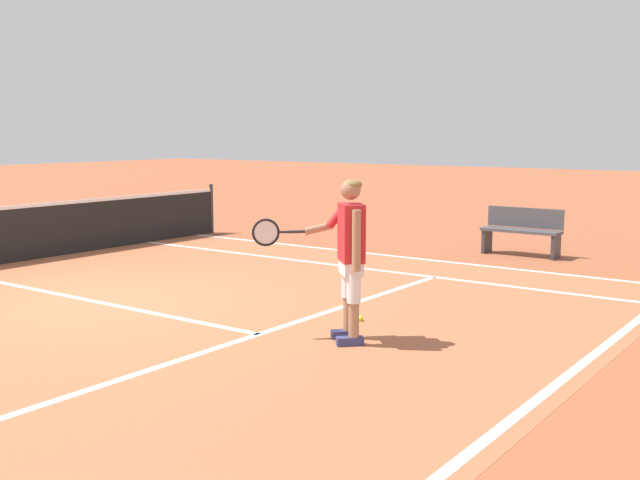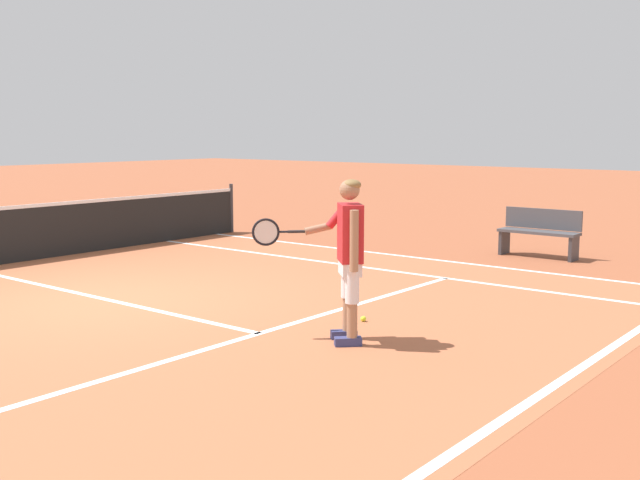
# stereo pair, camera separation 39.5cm
# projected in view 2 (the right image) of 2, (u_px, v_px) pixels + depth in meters

# --- Properties ---
(ground_plane) EXTENTS (80.00, 80.00, 0.00)m
(ground_plane) POSITION_uv_depth(u_px,v_px,m) (107.00, 300.00, 10.06)
(ground_plane) COLOR #9E5133
(court_inner_surface) EXTENTS (10.98, 10.00, 0.00)m
(court_inner_surface) POSITION_uv_depth(u_px,v_px,m) (164.00, 312.00, 9.35)
(court_inner_surface) COLOR #B2603D
(court_inner_surface) RESTS_ON ground
(line_baseline) EXTENTS (10.98, 0.10, 0.01)m
(line_baseline) POSITION_uv_depth(u_px,v_px,m) (539.00, 396.00, 6.39)
(line_baseline) COLOR white
(line_baseline) RESTS_ON ground
(line_service) EXTENTS (8.23, 0.10, 0.01)m
(line_service) POSITION_uv_depth(u_px,v_px,m) (259.00, 333.00, 8.36)
(line_service) COLOR white
(line_service) RESTS_ON ground
(line_centre_service) EXTENTS (0.10, 6.40, 0.01)m
(line_centre_service) POSITION_uv_depth(u_px,v_px,m) (87.00, 295.00, 10.34)
(line_centre_service) COLOR white
(line_centre_service) RESTS_ON ground
(line_singles_right) EXTENTS (0.10, 9.60, 0.01)m
(line_singles_right) POSITION_uv_depth(u_px,v_px,m) (360.00, 267.00, 12.54)
(line_singles_right) COLOR white
(line_singles_right) RESTS_ON ground
(line_doubles_right) EXTENTS (0.10, 9.60, 0.01)m
(line_doubles_right) POSITION_uv_depth(u_px,v_px,m) (405.00, 256.00, 13.60)
(line_doubles_right) COLOR white
(line_doubles_right) RESTS_ON ground
(tennis_player) EXTENTS (0.75, 1.16, 1.71)m
(tennis_player) POSITION_uv_depth(u_px,v_px,m) (347.00, 249.00, 7.90)
(tennis_player) COLOR navy
(tennis_player) RESTS_ON ground
(tennis_ball_near_feet) EXTENTS (0.07, 0.07, 0.07)m
(tennis_ball_near_feet) POSITION_uv_depth(u_px,v_px,m) (363.00, 319.00, 8.90)
(tennis_ball_near_feet) COLOR #CCE02D
(tennis_ball_near_feet) RESTS_ON ground
(courtside_bench) EXTENTS (0.40, 1.40, 0.85)m
(courtside_bench) POSITION_uv_depth(u_px,v_px,m) (540.00, 232.00, 13.47)
(courtside_bench) COLOR #47474C
(courtside_bench) RESTS_ON ground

